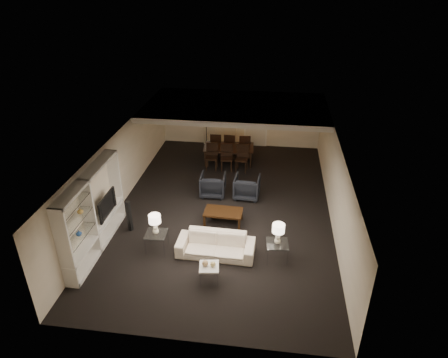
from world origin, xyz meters
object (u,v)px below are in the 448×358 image
Objects in this scene: armchair_left at (213,185)px; floor_lamp at (206,130)px; floor_speaker at (129,216)px; chair_fm at (230,145)px; television at (104,205)px; chair_fr at (245,146)px; side_table_right at (277,251)px; chair_nl at (212,157)px; chair_nm at (227,158)px; table_lamp_right at (278,234)px; table_lamp_left at (155,224)px; pendant_light at (243,119)px; marble_table at (209,274)px; chair_fl at (216,144)px; sofa at (216,245)px; armchair_right at (247,187)px; coffee_table at (223,217)px; chair_nr at (242,159)px; vase_blue at (79,233)px; vase_amber at (80,211)px; side_table_left at (157,241)px; dining_table at (229,155)px.

floor_lamp is at bearing -79.52° from armchair_left.
chair_fm is at bearing 83.22° from floor_speaker.
television reaches higher than chair_fr.
side_table_right is 0.56× the size of chair_nl.
chair_fr is (-1.47, 6.62, 0.25)m from side_table_right.
chair_nm is 1.00× the size of chair_fm.
floor_speaker is at bearing 169.61° from table_lamp_right.
table_lamp_left is (-3.40, 0.00, 0.58)m from side_table_right.
table_lamp_left is 5.38m from chair_nl.
armchair_left is (-0.80, -2.68, -1.52)m from pendant_light.
floor_lamp is at bearing 113.19° from side_table_right.
table_lamp_left is 1.24× the size of marble_table.
chair_fl is (0.00, 1.30, 0.00)m from chair_nl.
chair_nl is at bearing -150.70° from pendant_light.
floor_speaker is 5.10m from chair_nm.
floor_speaker is at bearing 142.74° from table_lamp_left.
armchair_right reaches higher than sofa.
armchair_right is at bearing -63.43° from floor_lamp.
chair_fm is at bearing 94.25° from coffee_table.
coffee_table is 2.42m from table_lamp_right.
television is 6.05m from chair_nr.
floor_lamp is (-3.29, 7.68, -0.13)m from table_lamp_right.
vase_blue is (-2.81, -4.33, 0.74)m from armchair_left.
chair_fr is 2.11m from floor_lamp.
table_lamp_right is 3.76× the size of vase_amber.
armchair_right is 5.83m from vase_amber.
sofa is 2.09× the size of floor_speaker.
vase_amber reaches higher than chair_nm.
chair_fm is at bearing 179.64° from chair_fl.
floor_speaker is at bearing 39.49° from armchair_right.
chair_fl is 1.00× the size of chair_fr.
marble_table is (-0.00, -2.70, 0.03)m from coffee_table.
floor_lamp is at bearing 102.91° from chair_nl.
armchair_right is 5.58× the size of vase_blue.
television is (-3.38, 1.59, 0.82)m from marble_table.
marble_table is at bearing -87.29° from chair_nr.
television is 0.76× the size of floor_lamp.
chair_nm is (3.03, 6.35, -0.61)m from vase_blue.
chair_nl is at bearing -81.80° from armchair_left.
floor_speaker is 0.98× the size of chair_nr.
side_table_left is (-2.30, -3.30, -0.13)m from armchair_right.
table_lamp_right is (1.70, 0.00, 0.55)m from sofa.
vase_amber is (-4.01, -4.06, 1.24)m from armchair_right.
armchair_right is 4.05m from table_lamp_left.
marble_table is 0.47× the size of chair_fr.
chair_fr is (3.63, 7.38, -1.11)m from vase_amber.
side_table_left is (-1.70, 0.00, -0.04)m from sofa.
vase_amber reaches higher than dining_table.
floor_speaker is (-2.78, 1.92, 0.27)m from marble_table.
table_lamp_right is at bearing 5.38° from floor_speaker.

